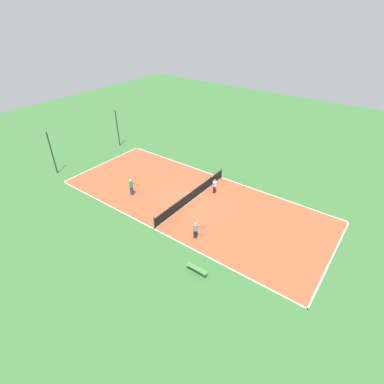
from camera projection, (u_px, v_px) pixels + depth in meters
The scene contains 13 objects.
ground_plane at pixel (192, 200), 27.58m from camera, with size 80.00×80.00×0.00m, color #3D7538.
court_surface at pixel (192, 200), 27.57m from camera, with size 10.40×24.94×0.02m.
tennis_net at pixel (192, 195), 27.27m from camera, with size 10.20×0.10×1.08m.
bench at pixel (197, 269), 20.04m from camera, with size 0.36×1.59×0.45m.
player_near_white at pixel (215, 185), 28.17m from camera, with size 0.99×0.59×1.44m.
player_far_green at pixel (131, 186), 27.79m from camera, with size 0.50×0.98×1.70m.
player_baseline_gray at pixel (196, 229), 22.77m from camera, with size 0.62×0.99×1.48m.
tennis_ball_midcourt at pixel (196, 226), 24.31m from camera, with size 0.07×0.07×0.07m, color #CCE033.
tennis_ball_near_net at pixel (285, 245), 22.46m from camera, with size 0.07×0.07×0.07m, color #CCE033.
tennis_ball_left_sideline at pixel (142, 171), 32.15m from camera, with size 0.07×0.07×0.07m, color #CCE033.
tennis_ball_right_alley at pixel (179, 180), 30.48m from camera, with size 0.07×0.07×0.07m, color #CCE033.
fence_post_back_left at pixel (52, 153), 30.70m from camera, with size 0.12×0.12×4.57m.
fence_post_back_right at pixel (118, 128), 36.64m from camera, with size 0.12×0.12×4.57m.
Camera 1 is at (-18.29, -13.56, 15.58)m, focal length 28.00 mm.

